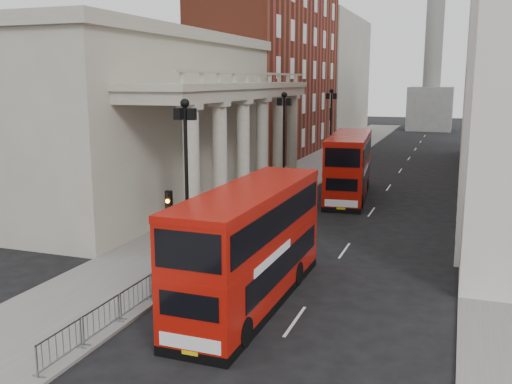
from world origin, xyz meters
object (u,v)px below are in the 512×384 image
Objects in this scene: pedestrian_c at (251,193)px; lamp_post_south at (186,173)px; traffic_light at (169,219)px; pedestrian_b at (242,195)px; lamp_post_mid at (284,140)px; monument_column at (434,43)px; pedestrian_a at (207,205)px; lamp_post_north at (331,125)px; bus_near at (251,243)px; bus_far at (349,165)px.

lamp_post_south is at bearing -51.01° from pedestrian_c.
pedestrian_b is (-2.55, 15.77, -2.05)m from traffic_light.
lamp_post_mid reaches higher than pedestrian_b.
pedestrian_a is at bearing -97.50° from monument_column.
monument_column reaches higher than pedestrian_a.
lamp_post_north is 34.07m from traffic_light.
lamp_post_north is at bearing -116.04° from pedestrian_b.
bus_near is at bearing -9.35° from traffic_light.
bus_near is (4.28, -18.71, -2.33)m from lamp_post_mid.
traffic_light is 2.81× the size of pedestrian_c.
monument_column reaches higher than bus_far.
pedestrian_c is at bearing -111.76° from pedestrian_b.
lamp_post_north is 0.72× the size of bus_near.
traffic_light is at bearing -89.83° from lamp_post_north.
pedestrian_a reaches higher than pedestrian_c.
lamp_post_south is at bearing 81.73° from pedestrian_b.
bus_near reaches higher than pedestrian_a.
traffic_light is 12.92m from pedestrian_a.
pedestrian_c is (-6.64, 18.11, -1.70)m from bus_near.
pedestrian_a is at bearing -73.53° from pedestrian_c.
monument_column is 35.36× the size of pedestrian_c.
pedestrian_c is at bearing -165.82° from lamp_post_mid.
pedestrian_a is (-3.65, 10.15, -3.98)m from lamp_post_south.
monument_column reaches higher than traffic_light.
lamp_post_mid reaches higher than bus_far.
lamp_post_south is at bearing -90.00° from lamp_post_mid.
lamp_post_north is at bearing 67.52° from pedestrian_a.
lamp_post_mid is at bearing -136.85° from bus_far.
bus_near is at bearing -82.96° from lamp_post_north.
traffic_light is at bearing -85.89° from pedestrian_a.
monument_column is 28.99× the size of pedestrian_b.
traffic_light is (0.10, -18.02, -1.80)m from lamp_post_mid.
pedestrian_c is at bearing 63.17° from pedestrian_a.
pedestrian_a is 5.41m from pedestrian_c.
lamp_post_south is 32.00m from lamp_post_north.
bus_far reaches higher than traffic_light.
lamp_post_south is 5.43× the size of pedestrian_c.
pedestrian_c is (-2.35, 15.40, -4.02)m from lamp_post_south.
pedestrian_b reaches higher than pedestrian_c.
bus_far is at bearing 80.14° from traffic_light.
monument_column is 4.53× the size of bus_far.
lamp_post_mid is (-6.60, -72.00, -11.07)m from monument_column.
lamp_post_north is 5.12× the size of pedestrian_a.
bus_far is 7.80× the size of pedestrian_c.
bus_far is at bearing 40.73° from pedestrian_a.
monument_column is 4.72× the size of bus_near.
lamp_post_mid is 16.00m from lamp_post_north.
traffic_light is 2.65× the size of pedestrian_a.
lamp_post_south is at bearing 148.46° from bus_near.
pedestrian_b is at bearing 100.11° from lamp_post_south.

